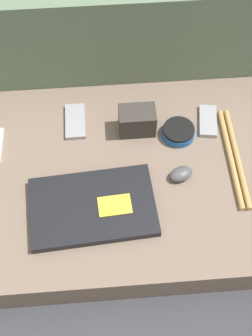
% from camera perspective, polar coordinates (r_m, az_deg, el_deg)
% --- Properties ---
extents(ground_plane, '(8.00, 8.00, 0.00)m').
position_cam_1_polar(ground_plane, '(1.45, -0.00, -2.76)').
color(ground_plane, '#38383D').
extents(couch_seat, '(1.14, 0.67, 0.11)m').
position_cam_1_polar(couch_seat, '(1.40, -0.00, -1.64)').
color(couch_seat, '#7A6656').
rests_on(couch_seat, ground_plane).
extents(couch_backrest, '(1.14, 0.20, 0.43)m').
position_cam_1_polar(couch_backrest, '(1.55, -1.30, 15.44)').
color(couch_backrest, '#60755B').
rests_on(couch_backrest, ground_plane).
extents(laptop, '(0.35, 0.24, 0.03)m').
position_cam_1_polar(laptop, '(1.29, -4.05, -4.75)').
color(laptop, black).
rests_on(laptop, couch_seat).
extents(computer_mouse, '(0.08, 0.07, 0.03)m').
position_cam_1_polar(computer_mouse, '(1.34, 6.69, -0.72)').
color(computer_mouse, '#4C4C51').
rests_on(computer_mouse, couch_seat).
extents(speaker_puck, '(0.10, 0.10, 0.03)m').
position_cam_1_polar(speaker_puck, '(1.42, 6.41, 4.40)').
color(speaker_puck, '#1E569E').
rests_on(speaker_puck, couch_seat).
extents(phone_silver, '(0.07, 0.12, 0.01)m').
position_cam_1_polar(phone_silver, '(1.47, 9.95, 5.67)').
color(phone_silver, '#99999E').
rests_on(phone_silver, couch_seat).
extents(phone_small, '(0.06, 0.13, 0.01)m').
position_cam_1_polar(phone_small, '(1.45, -6.20, 5.67)').
color(phone_small, '#99999E').
rests_on(phone_small, couch_seat).
extents(camera_pouch, '(0.11, 0.07, 0.08)m').
position_cam_1_polar(camera_pouch, '(1.40, 1.36, 5.79)').
color(camera_pouch, '#38332D').
rests_on(camera_pouch, couch_seat).
extents(drumstick_pair, '(0.04, 0.34, 0.02)m').
position_cam_1_polar(drumstick_pair, '(1.40, 13.01, 1.28)').
color(drumstick_pair, tan).
rests_on(drumstick_pair, couch_seat).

